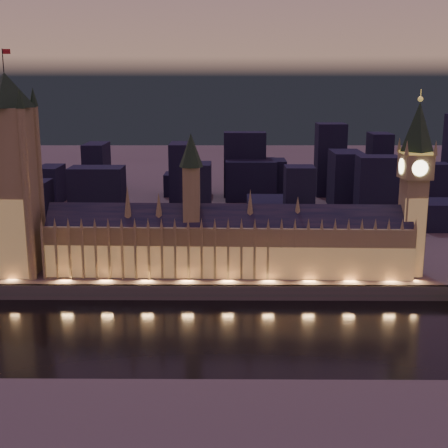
{
  "coord_description": "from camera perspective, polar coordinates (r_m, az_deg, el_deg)",
  "views": [
    {
      "loc": [
        7.59,
        -271.48,
        115.27
      ],
      "look_at": [
        5.0,
        55.0,
        38.0
      ],
      "focal_mm": 50.0,
      "sensor_mm": 36.0,
      "label": 1
    }
  ],
  "objects": [
    {
      "name": "embankment_wall",
      "position": [
        331.79,
        -0.89,
        -6.28
      ],
      "size": [
        2000.0,
        2.5,
        8.0
      ],
      "primitive_type": "cube",
      "color": "#415448",
      "rests_on": "ground"
    },
    {
      "name": "ground_plane",
      "position": [
        295.04,
        -1.07,
        -9.69
      ],
      "size": [
        2000.0,
        2000.0,
        0.0
      ],
      "primitive_type": "plane",
      "color": "black",
      "rests_on": "ground"
    },
    {
      "name": "city_backdrop",
      "position": [
        526.69,
        3.54,
        4.15
      ],
      "size": [
        474.05,
        215.63,
        82.46
      ],
      "color": "black",
      "rests_on": "north_bank"
    },
    {
      "name": "victoria_tower",
      "position": [
        356.64,
        -18.88,
        5.03
      ],
      "size": [
        31.68,
        31.68,
        121.52
      ],
      "color": "olive",
      "rests_on": "north_bank"
    },
    {
      "name": "north_bank",
      "position": [
        799.3,
        -0.09,
        5.31
      ],
      "size": [
        2000.0,
        960.0,
        8.0
      ],
      "primitive_type": "cube",
      "color": "#4F413F",
      "rests_on": "ground"
    },
    {
      "name": "elizabeth_tower",
      "position": [
        351.94,
        17.08,
        4.36
      ],
      "size": [
        18.0,
        18.0,
        100.9
      ],
      "color": "olive",
      "rests_on": "north_bank"
    },
    {
      "name": "palace_of_westminster",
      "position": [
        344.87,
        0.23,
        -1.62
      ],
      "size": [
        202.0,
        25.28,
        78.0
      ],
      "color": "olive",
      "rests_on": "north_bank"
    }
  ]
}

